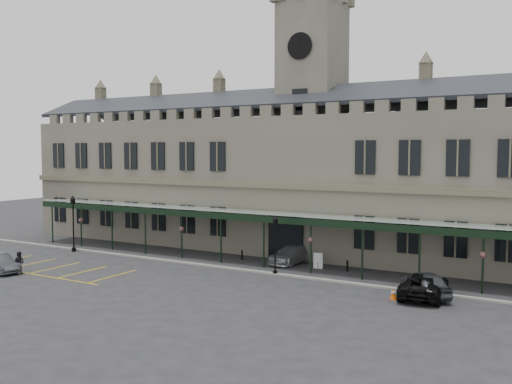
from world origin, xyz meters
The scene contains 18 objects.
ground centered at (0.00, 0.00, 0.00)m, with size 140.00×140.00×0.00m, color #27272A.
station_building centered at (0.00, 15.91, 6.47)m, with size 60.00×10.36×17.30m.
clock_tower centered at (0.00, 16.00, 13.11)m, with size 5.60×5.60×24.80m.
canopy centered at (0.00, 7.46, 2.40)m, with size 50.00×4.10×4.30m.
kerb centered at (0.00, 5.50, 0.06)m, with size 60.00×0.40×0.12m, color gray.
parking_markings centered at (-14.00, -1.50, 0.00)m, with size 16.00×6.00×0.01m, color gold, non-canonical shape.
tree_behind_left centered at (-22.00, 25.00, 12.81)m, with size 6.00×6.00×16.00m.
tree_behind_mid centered at (8.00, 25.00, 12.81)m, with size 6.00×6.00×16.00m.
lamp_post_left centered at (-18.39, 4.82, 3.02)m, with size 0.48×0.48×5.09m.
lamp_post_mid centered at (1.94, 5.47, 2.62)m, with size 0.42×0.42×4.41m.
traffic_cone centered at (11.51, 3.00, 0.33)m, with size 0.42×0.42×0.67m.
sign_board centered at (3.77, 9.06, 0.60)m, with size 0.71×0.20×1.23m.
bollard_left centered at (-3.13, 9.05, 0.41)m, with size 0.15×0.15×0.82m, color black.
bollard_right centered at (6.11, 9.24, 0.42)m, with size 0.15×0.15×0.84m, color black.
car_taxi centered at (1.00, 10.00, 0.71)m, with size 2.00×4.92×1.43m, color #979A9F.
car_van centered at (13.00, 4.44, 0.75)m, with size 2.50×5.42×1.51m, color black.
car_right_a centered at (13.00, 4.68, 0.82)m, with size 1.94×4.81×1.64m, color #35373C.
person_b centered at (-14.67, -3.77, 0.83)m, with size 0.81×0.63×1.66m, color black.
Camera 1 is at (21.52, -30.97, 9.12)m, focal length 40.00 mm.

